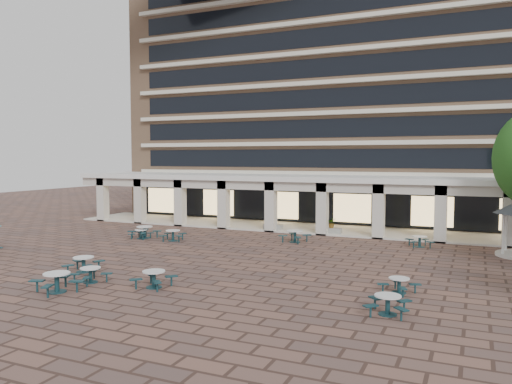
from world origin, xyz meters
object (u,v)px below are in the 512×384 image
picnic_table_0 (84,263)px  planter_left (273,225)px  planter_right (332,228)px  picnic_table_1 (90,274)px  picnic_table_2 (154,278)px

picnic_table_0 → planter_left: size_ratio=1.42×
picnic_table_0 → planter_left: 17.77m
picnic_table_0 → planter_left: planter_left is taller
picnic_table_0 → planter_right: 19.32m
planter_right → picnic_table_0: bearing=-115.6°
picnic_table_0 → picnic_table_1: (1.85, -1.53, -0.04)m
picnic_table_0 → picnic_table_1: size_ratio=1.14×
picnic_table_0 → planter_left: (3.49, 17.43, -0.02)m
picnic_table_0 → picnic_table_1: bearing=-60.3°
planter_left → planter_right: size_ratio=1.00×
planter_left → planter_right: (4.84, 0.00, 0.05)m
picnic_table_0 → picnic_table_2: bearing=-32.6°
picnic_table_0 → planter_right: (8.33, 17.43, 0.03)m
picnic_table_0 → planter_left: bearing=58.1°
picnic_table_0 → planter_right: planter_right is taller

